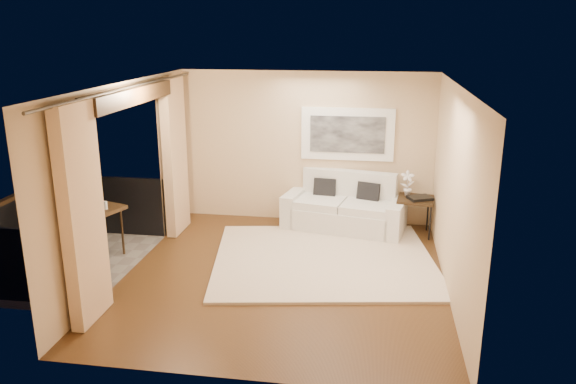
% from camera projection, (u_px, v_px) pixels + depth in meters
% --- Properties ---
extents(floor, '(5.00, 5.00, 0.00)m').
position_uv_depth(floor, '(284.00, 276.00, 8.03)').
color(floor, '#4D3016').
rests_on(floor, ground).
extents(room_shell, '(5.00, 6.40, 5.00)m').
position_uv_depth(room_shell, '(129.00, 96.00, 7.63)').
color(room_shell, white).
rests_on(room_shell, ground).
extents(balcony, '(1.81, 2.60, 1.17)m').
position_uv_depth(balcony, '(68.00, 251.00, 8.47)').
color(balcony, '#605B56').
rests_on(balcony, ground).
extents(curtains, '(0.16, 4.80, 2.64)m').
position_uv_depth(curtains, '(137.00, 180.00, 7.96)').
color(curtains, '#DDB588').
rests_on(curtains, ground).
extents(artwork, '(1.62, 0.07, 0.92)m').
position_uv_depth(artwork, '(347.00, 134.00, 9.80)').
color(artwork, white).
rests_on(artwork, room_shell).
extents(rug, '(3.71, 3.36, 0.04)m').
position_uv_depth(rug, '(324.00, 259.00, 8.54)').
color(rug, beige).
rests_on(rug, floor).
extents(sofa, '(2.20, 1.28, 0.99)m').
position_uv_depth(sofa, '(345.00, 210.00, 9.80)').
color(sofa, silver).
rests_on(sofa, floor).
extents(side_table, '(0.66, 0.66, 0.65)m').
position_uv_depth(side_table, '(416.00, 201.00, 9.47)').
color(side_table, black).
rests_on(side_table, floor).
extents(tray, '(0.46, 0.41, 0.05)m').
position_uv_depth(tray, '(420.00, 198.00, 9.38)').
color(tray, black).
rests_on(tray, side_table).
extents(orchid, '(0.25, 0.18, 0.44)m').
position_uv_depth(orchid, '(407.00, 183.00, 9.53)').
color(orchid, white).
rests_on(orchid, side_table).
extents(bistro_table, '(0.90, 0.90, 0.84)m').
position_uv_depth(bistro_table, '(93.00, 213.00, 8.36)').
color(bistro_table, black).
rests_on(bistro_table, balcony).
extents(balcony_chair_far, '(0.45, 0.46, 1.02)m').
position_uv_depth(balcony_chair_far, '(65.00, 222.00, 8.48)').
color(balcony_chair_far, black).
rests_on(balcony_chair_far, balcony).
extents(balcony_chair_near, '(0.48, 0.49, 1.09)m').
position_uv_depth(balcony_chair_near, '(52.00, 222.00, 8.35)').
color(balcony_chair_near, black).
rests_on(balcony_chair_near, balcony).
extents(ice_bucket, '(0.18, 0.18, 0.20)m').
position_uv_depth(ice_bucket, '(89.00, 199.00, 8.43)').
color(ice_bucket, white).
rests_on(ice_bucket, bistro_table).
extents(candle, '(0.06, 0.06, 0.07)m').
position_uv_depth(candle, '(102.00, 203.00, 8.43)').
color(candle, red).
rests_on(candle, bistro_table).
extents(vase, '(0.04, 0.04, 0.18)m').
position_uv_depth(vase, '(84.00, 206.00, 8.12)').
color(vase, white).
rests_on(vase, bistro_table).
extents(glass_a, '(0.06, 0.06, 0.12)m').
position_uv_depth(glass_a, '(99.00, 206.00, 8.24)').
color(glass_a, white).
rests_on(glass_a, bistro_table).
extents(glass_b, '(0.06, 0.06, 0.12)m').
position_uv_depth(glass_b, '(105.00, 205.00, 8.27)').
color(glass_b, silver).
rests_on(glass_b, bistro_table).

